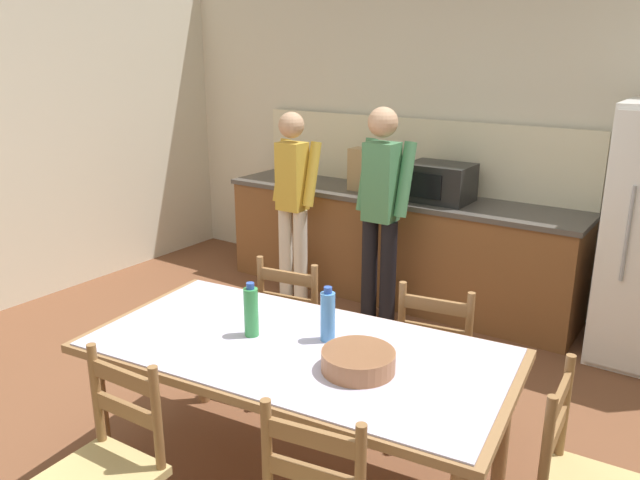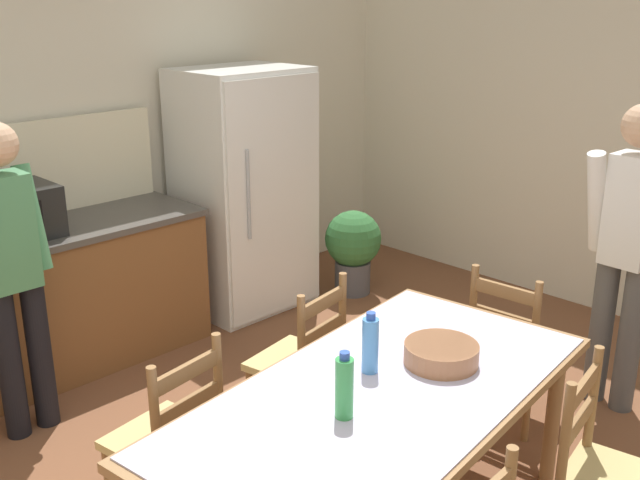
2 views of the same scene
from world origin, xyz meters
The scene contains 14 objects.
wall_back centered at (0.00, 2.66, 1.45)m, with size 6.52×0.12×2.90m, color beige.
refrigerator centered at (1.43, 2.19, 0.88)m, with size 0.87×0.73×1.77m.
microwave centered at (-0.28, 2.21, 1.07)m, with size 0.50×0.39×0.30m.
dining_table centered at (0.12, -0.25, 0.69)m, with size 2.09×1.22×0.76m.
bottle_near_centre centered at (-0.13, -0.28, 0.89)m, with size 0.07×0.07×0.27m.
bottle_off_centre centered at (0.20, -0.11, 0.89)m, with size 0.07×0.07×0.27m.
serving_bowl centered at (0.47, -0.28, 0.81)m, with size 0.32×0.32×0.09m.
chair_side_far_left centered at (-0.42, 0.48, 0.44)m, with size 0.48×0.46×0.91m.
chair_side_far_right centered at (0.47, 0.59, 0.44)m, with size 0.48×0.47×0.91m.
chair_side_near_right centered at (0.65, -0.98, 0.44)m, with size 0.48×0.47×0.91m.
chair_head_end centered at (1.40, -0.10, 0.44)m, with size 0.43×0.44×0.91m.
person_at_counter centered at (-0.52, 1.69, 0.95)m, with size 0.42×0.29×1.69m.
person_by_table centered at (1.96, -0.42, 0.97)m, with size 0.31×0.45×1.73m.
potted_plant centered at (2.15, 1.76, 0.39)m, with size 0.44×0.44×0.67m.
Camera 2 is at (-1.93, -1.95, 2.29)m, focal length 42.00 mm.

